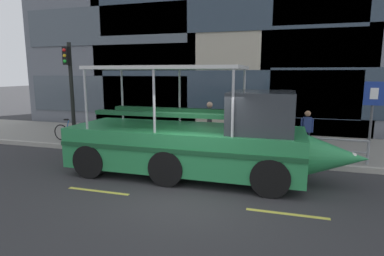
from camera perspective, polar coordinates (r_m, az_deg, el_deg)
ground_plane at (r=8.54m, az=0.09°, el=-11.34°), size 120.00×120.00×0.00m
sidewalk at (r=13.75m, az=6.77°, el=-2.80°), size 32.00×4.80×0.18m
curb_edge at (r=11.38m, az=4.58°, el=-5.45°), size 32.00×0.18×0.18m
lane_centreline at (r=7.92m, az=-1.40°, el=-13.07°), size 25.80×0.12×0.01m
curb_guardrail at (r=11.69m, az=1.99°, el=-1.84°), size 11.04×0.09×0.80m
traffic_light_pole at (r=14.19m, az=-21.07°, el=7.61°), size 0.24×0.46×4.15m
parking_sign at (r=11.79m, az=29.72°, el=3.15°), size 0.60×0.12×2.64m
leaned_bicycle at (r=14.63m, az=-20.90°, el=-0.76°), size 1.74×0.46×0.96m
duck_tour_boat at (r=9.48m, az=1.65°, el=-2.25°), size 8.70×2.51×3.29m
pedestrian_near_bow at (r=12.22m, az=19.97°, el=0.05°), size 0.45×0.23×1.58m
pedestrian_mid_left at (r=12.92m, az=3.17°, el=1.64°), size 0.26×0.50×1.76m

